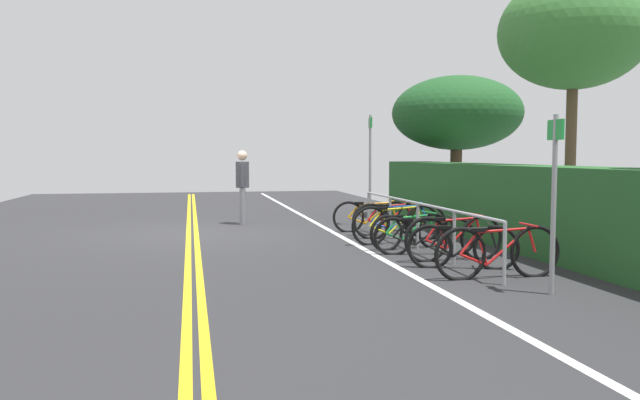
{
  "coord_description": "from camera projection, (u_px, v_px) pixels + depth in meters",
  "views": [
    {
      "loc": [
        13.74,
        -0.02,
        1.68
      ],
      "look_at": [
        3.61,
        2.05,
        0.93
      ],
      "focal_mm": 35.57,
      "sensor_mm": 36.0,
      "label": 1
    }
  ],
  "objects": [
    {
      "name": "hedge_backdrop",
      "position": [
        569.0,
        213.0,
        10.12
      ],
      "size": [
        15.34,
        1.11,
        1.48
      ],
      "primitive_type": "cube",
      "color": "#235626",
      "rests_on": "ground_plane"
    },
    {
      "name": "tree_mid",
      "position": [
        574.0,
        32.0,
        12.59
      ],
      "size": [
        2.96,
        2.96,
        5.26
      ],
      "color": "brown",
      "rests_on": "ground_plane"
    },
    {
      "name": "bicycle_8",
      "position": [
        498.0,
        252.0,
        8.56
      ],
      "size": [
        0.46,
        1.85,
        0.76
      ],
      "color": "black",
      "rests_on": "ground_plane"
    },
    {
      "name": "sign_post_near",
      "position": [
        370.0,
        160.0,
        14.88
      ],
      "size": [
        0.36,
        0.07,
        2.6
      ],
      "color": "gray",
      "rests_on": "ground_plane"
    },
    {
      "name": "sign_post_far",
      "position": [
        554.0,
        186.0,
        7.51
      ],
      "size": [
        0.36,
        0.06,
        2.15
      ],
      "color": "gray",
      "rests_on": "ground_plane"
    },
    {
      "name": "bicycle_0",
      "position": [
        372.0,
        216.0,
        13.76
      ],
      "size": [
        0.46,
        1.74,
        0.72
      ],
      "color": "black",
      "rests_on": "ground_plane"
    },
    {
      "name": "bike_lane_stripe_white",
      "position": [
        328.0,
        229.0,
        14.15
      ],
      "size": [
        26.75,
        0.12,
        0.0
      ],
      "primitive_type": "cube",
      "color": "white",
      "rests_on": "ground_plane"
    },
    {
      "name": "bicycle_2",
      "position": [
        399.0,
        221.0,
        12.55
      ],
      "size": [
        0.61,
        1.78,
        0.76
      ],
      "color": "black",
      "rests_on": "ground_plane"
    },
    {
      "name": "centre_line_yellow_outer",
      "position": [
        196.0,
        233.0,
        13.57
      ],
      "size": [
        26.75,
        0.1,
        0.0
      ],
      "primitive_type": "cube",
      "color": "gold",
      "rests_on": "ground_plane"
    },
    {
      "name": "bicycle_6",
      "position": [
        454.0,
        238.0,
        10.01
      ],
      "size": [
        0.46,
        1.7,
        0.76
      ],
      "color": "black",
      "rests_on": "ground_plane"
    },
    {
      "name": "bike_rack",
      "position": [
        418.0,
        214.0,
        11.2
      ],
      "size": [
        6.39,
        0.05,
        0.84
      ],
      "color": "#9EA0A5",
      "rests_on": "ground_plane"
    },
    {
      "name": "ground_plane",
      "position": [
        192.0,
        234.0,
        13.56
      ],
      "size": [
        29.72,
        13.19,
        0.05
      ],
      "primitive_type": "cube",
      "color": "#2B2B2D"
    },
    {
      "name": "tree_near_left",
      "position": [
        457.0,
        114.0,
        16.83
      ],
      "size": [
        3.44,
        3.44,
        3.76
      ],
      "color": "#473323",
      "rests_on": "ground_plane"
    },
    {
      "name": "centre_line_yellow_inner",
      "position": [
        189.0,
        233.0,
        13.54
      ],
      "size": [
        26.75,
        0.1,
        0.0
      ],
      "primitive_type": "cube",
      "color": "gold",
      "rests_on": "ground_plane"
    },
    {
      "name": "bicycle_1",
      "position": [
        390.0,
        219.0,
        13.23
      ],
      "size": [
        0.46,
        1.69,
        0.72
      ],
      "color": "black",
      "rests_on": "ground_plane"
    },
    {
      "name": "bicycle_7",
      "position": [
        463.0,
        247.0,
        9.3
      ],
      "size": [
        0.63,
        1.57,
        0.7
      ],
      "color": "black",
      "rests_on": "ground_plane"
    },
    {
      "name": "bicycle_5",
      "position": [
        424.0,
        236.0,
        10.6
      ],
      "size": [
        0.52,
        1.69,
        0.68
      ],
      "color": "black",
      "rests_on": "ground_plane"
    },
    {
      "name": "bicycle_3",
      "position": [
        396.0,
        224.0,
        11.92
      ],
      "size": [
        0.47,
        1.84,
        0.77
      ],
      "color": "black",
      "rests_on": "ground_plane"
    },
    {
      "name": "bicycle_4",
      "position": [
        410.0,
        231.0,
        11.26
      ],
      "size": [
        0.51,
        1.6,
        0.68
      ],
      "color": "black",
      "rests_on": "ground_plane"
    },
    {
      "name": "pedestrian",
      "position": [
        242.0,
        181.0,
        15.2
      ],
      "size": [
        0.49,
        0.32,
        1.77
      ],
      "color": "slate",
      "rests_on": "ground_plane"
    }
  ]
}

